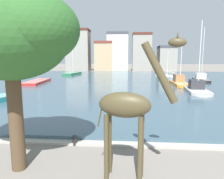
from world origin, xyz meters
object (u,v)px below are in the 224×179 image
Objects in this scene: sailboat_grey at (198,90)px; mooring_bollard at (75,140)px; giraffe_statue at (129,108)px; sailboat_orange at (180,83)px; sailboat_green at (73,74)px; sailboat_black at (201,80)px; shade_tree at (5,33)px; sailboat_red at (39,82)px; sailboat_white at (167,77)px.

mooring_bollard is at bearing -125.83° from sailboat_grey.
giraffe_statue is at bearing -114.80° from sailboat_grey.
sailboat_green reaches higher than sailboat_orange.
mooring_bollard is at bearing -115.60° from sailboat_orange.
giraffe_statue is 45.01m from sailboat_green.
shade_tree is (-17.31, -29.86, 4.69)m from sailboat_black.
sailboat_red is 0.95× the size of sailboat_black.
sailboat_orange is 0.90× the size of sailboat_grey.
giraffe_statue is 0.67× the size of sailboat_orange.
sailboat_orange is at bearing 63.18° from shade_tree.
sailboat_white is 37.02m from mooring_bollard.
sailboat_grey is at bearing -20.35° from sailboat_red.
giraffe_statue is at bearing -3.44° from shade_tree.
sailboat_white is at bearing 87.98° from sailboat_orange.
shade_tree is (-12.27, -24.26, 4.66)m from sailboat_orange.
sailboat_orange reaches higher than mooring_bollard.
sailboat_red is at bearing 159.65° from sailboat_grey.
sailboat_red is 28.17m from sailboat_black.
sailboat_orange reaches higher than giraffe_statue.
shade_tree is at bearing -125.95° from sailboat_grey.
shade_tree is (9.07, -42.59, 4.80)m from sailboat_green.
shade_tree is at bearing -77.97° from sailboat_green.
giraffe_statue is 0.54× the size of sailboat_white.
sailboat_white is 19.39× the size of mooring_bollard.
sailboat_red is (-15.09, 26.43, -2.29)m from giraffe_statue.
giraffe_statue is at bearing -44.86° from mooring_bollard.
sailboat_black is 0.98× the size of sailboat_white.
sailboat_black is at bearing 59.90° from shade_tree.
giraffe_statue is 25.82m from sailboat_orange.
sailboat_orange is 1.14× the size of shade_tree.
shade_tree is (-4.48, 0.27, 2.60)m from giraffe_statue.
giraffe_statue is 32.81m from sailboat_black.
sailboat_black reaches higher than giraffe_statue.
sailboat_white is at bearing 89.87° from sailboat_grey.
shade_tree reaches higher than mooring_bollard.
sailboat_green is 41.63m from mooring_bollard.
shade_tree is at bearing -120.10° from sailboat_black.
sailboat_grey is at bearing 54.05° from shade_tree.
shade_tree is (-12.75, -37.77, 4.94)m from sailboat_white.
sailboat_orange is at bearing -40.65° from sailboat_green.
giraffe_statue is 5.19m from shade_tree.
sailboat_orange is 0.99× the size of sailboat_green.
mooring_bollard is (1.79, 2.41, -5.01)m from shade_tree.
sailboat_red is at bearing -153.56° from sailboat_white.
sailboat_white is at bearing 119.98° from sailboat_black.
sailboat_black is 1.40× the size of shade_tree.
sailboat_grey is 22.14m from shade_tree.
sailboat_grey is (21.78, -25.08, 0.12)m from sailboat_green.
giraffe_statue is 0.55× the size of sailboat_black.
sailboat_black is at bearing 7.56° from sailboat_red.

